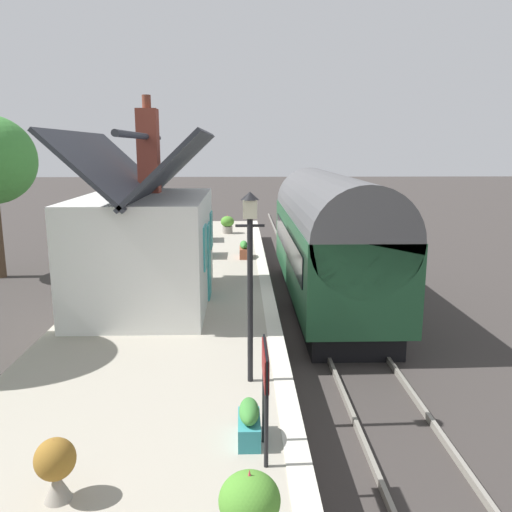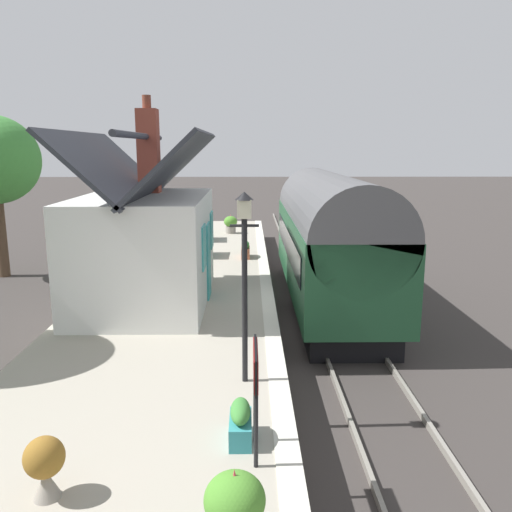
{
  "view_description": "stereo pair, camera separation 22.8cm",
  "coord_description": "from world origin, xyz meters",
  "px_view_note": "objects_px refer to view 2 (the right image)",
  "views": [
    {
      "loc": [
        -13.75,
        1.94,
        5.11
      ],
      "look_at": [
        1.32,
        1.5,
        1.96
      ],
      "focal_mm": 36.42,
      "sensor_mm": 36.0,
      "label": 1
    },
    {
      "loc": [
        -13.76,
        1.71,
        5.11
      ],
      "look_at": [
        1.32,
        1.5,
        1.96
      ],
      "focal_mm": 36.42,
      "sensor_mm": 36.0,
      "label": 2
    }
  ],
  "objects_px": {
    "lamp_post_platform": "(244,251)",
    "bench_platform_end": "(209,230)",
    "station_building": "(146,244)",
    "bench_by_lamp": "(208,244)",
    "planter_by_door": "(235,507)",
    "planter_corner_building": "(231,224)",
    "station_sign_board": "(256,374)",
    "planter_under_sign": "(45,464)",
    "planter_bench_right": "(163,233)",
    "planter_bench_left": "(246,249)",
    "planter_edge_near": "(240,422)",
    "train": "(330,240)"
  },
  "relations": [
    {
      "from": "planter_corner_building",
      "to": "bench_by_lamp",
      "type": "bearing_deg",
      "value": 172.72
    },
    {
      "from": "station_building",
      "to": "planter_corner_building",
      "type": "xyz_separation_m",
      "value": [
        11.61,
        -1.88,
        -1.14
      ]
    },
    {
      "from": "planter_by_door",
      "to": "planter_bench_right",
      "type": "height_order",
      "value": "planter_by_door"
    },
    {
      "from": "bench_platform_end",
      "to": "planter_bench_left",
      "type": "distance_m",
      "value": 4.2
    },
    {
      "from": "planter_under_sign",
      "to": "planter_corner_building",
      "type": "bearing_deg",
      "value": -4.48
    },
    {
      "from": "lamp_post_platform",
      "to": "bench_platform_end",
      "type": "bearing_deg",
      "value": 6.86
    },
    {
      "from": "lamp_post_platform",
      "to": "station_building",
      "type": "bearing_deg",
      "value": 28.33
    },
    {
      "from": "planter_corner_building",
      "to": "planter_edge_near",
      "type": "distance_m",
      "value": 18.6
    },
    {
      "from": "planter_corner_building",
      "to": "station_sign_board",
      "type": "height_order",
      "value": "station_sign_board"
    },
    {
      "from": "planter_under_sign",
      "to": "station_sign_board",
      "type": "relative_size",
      "value": 0.51
    },
    {
      "from": "planter_bench_left",
      "to": "train",
      "type": "bearing_deg",
      "value": -139.67
    },
    {
      "from": "planter_bench_right",
      "to": "lamp_post_platform",
      "type": "bearing_deg",
      "value": -165.33
    },
    {
      "from": "train",
      "to": "planter_edge_near",
      "type": "bearing_deg",
      "value": 164.04
    },
    {
      "from": "planter_bench_left",
      "to": "station_sign_board",
      "type": "distance_m",
      "value": 13.17
    },
    {
      "from": "bench_by_lamp",
      "to": "planter_bench_left",
      "type": "distance_m",
      "value": 1.51
    },
    {
      "from": "lamp_post_platform",
      "to": "station_sign_board",
      "type": "relative_size",
      "value": 2.19
    },
    {
      "from": "station_building",
      "to": "planter_corner_building",
      "type": "relative_size",
      "value": 6.05
    },
    {
      "from": "station_building",
      "to": "planter_under_sign",
      "type": "relative_size",
      "value": 7.12
    },
    {
      "from": "bench_platform_end",
      "to": "planter_corner_building",
      "type": "relative_size",
      "value": 1.5
    },
    {
      "from": "planter_edge_near",
      "to": "planter_by_door",
      "type": "height_order",
      "value": "planter_by_door"
    },
    {
      "from": "train",
      "to": "station_building",
      "type": "height_order",
      "value": "station_building"
    },
    {
      "from": "planter_bench_left",
      "to": "planter_corner_building",
      "type": "xyz_separation_m",
      "value": [
        5.78,
        0.77,
        0.17
      ]
    },
    {
      "from": "planter_edge_near",
      "to": "station_sign_board",
      "type": "distance_m",
      "value": 0.99
    },
    {
      "from": "planter_edge_near",
      "to": "lamp_post_platform",
      "type": "relative_size",
      "value": 0.21
    },
    {
      "from": "planter_bench_right",
      "to": "planter_under_sign",
      "type": "relative_size",
      "value": 0.93
    },
    {
      "from": "station_building",
      "to": "planter_by_door",
      "type": "height_order",
      "value": "station_building"
    },
    {
      "from": "bench_by_lamp",
      "to": "planter_by_door",
      "type": "height_order",
      "value": "planter_by_door"
    },
    {
      "from": "bench_by_lamp",
      "to": "planter_under_sign",
      "type": "height_order",
      "value": "bench_by_lamp"
    },
    {
      "from": "bench_by_lamp",
      "to": "station_sign_board",
      "type": "distance_m",
      "value": 13.55
    },
    {
      "from": "planter_edge_near",
      "to": "planter_by_door",
      "type": "bearing_deg",
      "value": 179.21
    },
    {
      "from": "planter_corner_building",
      "to": "lamp_post_platform",
      "type": "distance_m",
      "value": 16.76
    },
    {
      "from": "train",
      "to": "planter_bench_left",
      "type": "bearing_deg",
      "value": 40.33
    },
    {
      "from": "planter_bench_right",
      "to": "planter_bench_left",
      "type": "bearing_deg",
      "value": -136.14
    },
    {
      "from": "station_building",
      "to": "bench_by_lamp",
      "type": "relative_size",
      "value": 4.08
    },
    {
      "from": "planter_corner_building",
      "to": "station_building",
      "type": "bearing_deg",
      "value": 170.79
    },
    {
      "from": "planter_bench_left",
      "to": "lamp_post_platform",
      "type": "distance_m",
      "value": 11.05
    },
    {
      "from": "bench_platform_end",
      "to": "bench_by_lamp",
      "type": "distance_m",
      "value": 3.56
    },
    {
      "from": "planter_bench_left",
      "to": "bench_platform_end",
      "type": "bearing_deg",
      "value": 24.06
    },
    {
      "from": "bench_platform_end",
      "to": "bench_by_lamp",
      "type": "height_order",
      "value": "same"
    },
    {
      "from": "station_building",
      "to": "bench_platform_end",
      "type": "xyz_separation_m",
      "value": [
        9.66,
        -0.94,
        -1.14
      ]
    },
    {
      "from": "bench_by_lamp",
      "to": "bench_platform_end",
      "type": "bearing_deg",
      "value": 3.88
    },
    {
      "from": "planter_under_sign",
      "to": "lamp_post_platform",
      "type": "distance_m",
      "value": 4.43
    },
    {
      "from": "bench_platform_end",
      "to": "planter_corner_building",
      "type": "bearing_deg",
      "value": -25.85
    },
    {
      "from": "bench_platform_end",
      "to": "planter_edge_near",
      "type": "height_order",
      "value": "bench_platform_end"
    },
    {
      "from": "planter_corner_building",
      "to": "planter_edge_near",
      "type": "relative_size",
      "value": 1.31
    },
    {
      "from": "planter_bench_left",
      "to": "planter_bench_right",
      "type": "bearing_deg",
      "value": 43.86
    },
    {
      "from": "bench_by_lamp",
      "to": "planter_bench_right",
      "type": "distance_m",
      "value": 4.39
    },
    {
      "from": "station_building",
      "to": "planter_corner_building",
      "type": "height_order",
      "value": "station_building"
    },
    {
      "from": "lamp_post_platform",
      "to": "train",
      "type": "bearing_deg",
      "value": -19.42
    },
    {
      "from": "bench_platform_end",
      "to": "planter_bench_left",
      "type": "xyz_separation_m",
      "value": [
        -3.83,
        -1.71,
        -0.17
      ]
    }
  ]
}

